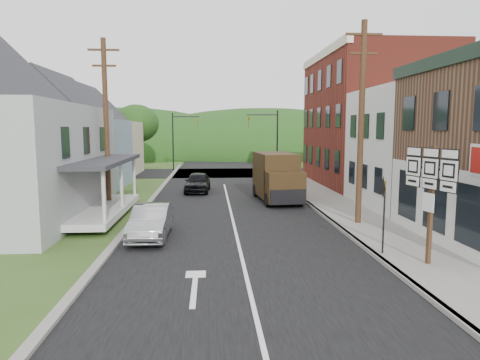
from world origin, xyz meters
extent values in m
plane|color=#2D4719|center=(0.00, 0.00, 0.00)|extent=(120.00, 120.00, 0.00)
cube|color=black|center=(0.00, 10.00, 0.00)|extent=(9.00, 90.00, 0.02)
cube|color=black|center=(0.00, 27.00, 0.00)|extent=(60.00, 9.00, 0.02)
cube|color=slate|center=(5.90, 8.00, 0.07)|extent=(2.80, 55.00, 0.15)
cube|color=slate|center=(4.55, 8.00, 0.07)|extent=(0.20, 55.00, 0.15)
cube|color=slate|center=(-4.65, 8.00, 0.06)|extent=(0.30, 55.00, 0.12)
cube|color=silver|center=(11.30, 7.50, 3.25)|extent=(8.00, 7.00, 6.50)
cube|color=maroon|center=(11.30, 17.00, 5.00)|extent=(8.00, 12.00, 10.00)
cube|color=#7E97AC|center=(-11.00, 17.00, 2.50)|extent=(7.00, 8.00, 5.00)
cube|color=beige|center=(-11.50, 26.00, 2.50)|extent=(7.00, 8.00, 5.00)
cylinder|color=#472D19|center=(5.60, 3.50, 4.50)|extent=(0.26, 0.26, 9.00)
cube|color=#472D19|center=(5.60, 3.50, 8.40)|extent=(1.60, 0.10, 0.10)
cube|color=#472D19|center=(5.60, 3.50, 7.60)|extent=(1.20, 0.10, 0.10)
cylinder|color=#472D19|center=(-6.50, 8.00, 4.50)|extent=(0.26, 0.26, 9.00)
cube|color=#472D19|center=(-6.50, 8.00, 8.40)|extent=(1.60, 0.10, 0.10)
cube|color=#472D19|center=(-6.50, 8.00, 7.60)|extent=(1.20, 0.10, 0.10)
cylinder|color=black|center=(5.00, 23.50, 3.00)|extent=(0.14, 0.14, 6.00)
cylinder|color=black|center=(3.60, 23.50, 5.60)|extent=(2.80, 0.10, 0.10)
imported|color=olive|center=(2.40, 23.50, 4.90)|extent=(0.16, 0.20, 1.00)
cylinder|color=black|center=(-5.00, 30.50, 3.00)|extent=(0.14, 0.14, 6.00)
cylinder|color=black|center=(-3.60, 30.50, 5.60)|extent=(2.80, 0.10, 0.10)
imported|color=olive|center=(-2.40, 30.50, 4.90)|extent=(0.16, 0.20, 1.00)
cylinder|color=#382616|center=(-9.00, 32.00, 1.96)|extent=(0.36, 0.36, 3.92)
ellipsoid|color=#1B3810|center=(-9.00, 32.00, 4.90)|extent=(4.80, 4.80, 4.08)
ellipsoid|color=#1B3810|center=(0.00, 55.00, 0.00)|extent=(90.00, 30.00, 16.00)
imported|color=#AAABAF|center=(-3.43, 1.91, 0.66)|extent=(1.46, 4.03, 1.32)
imported|color=black|center=(-1.95, 14.26, 0.68)|extent=(1.84, 4.06, 1.35)
cube|color=black|center=(2.89, 10.67, 1.58)|extent=(2.40, 4.13, 2.62)
cube|color=black|center=(3.08, 8.33, 1.13)|extent=(2.19, 1.61, 1.72)
cube|color=black|center=(3.06, 8.51, 1.85)|extent=(1.98, 1.24, 0.05)
cube|color=black|center=(3.14, 7.56, 0.68)|extent=(1.99, 0.30, 0.81)
cylinder|color=black|center=(2.13, 8.34, 0.41)|extent=(0.32, 0.83, 0.81)
cylinder|color=black|center=(4.02, 8.49, 0.41)|extent=(0.32, 0.83, 0.81)
cylinder|color=black|center=(1.83, 11.94, 0.41)|extent=(0.32, 0.83, 0.81)
cylinder|color=black|center=(3.72, 12.10, 0.41)|extent=(0.32, 0.83, 0.81)
cube|color=#472D19|center=(5.78, -2.45, 2.00)|extent=(0.14, 0.14, 3.70)
cube|color=black|center=(5.71, -2.47, 3.17)|extent=(0.57, 2.06, 0.08)
cube|color=white|center=(5.86, -3.20, 3.64)|extent=(0.17, 0.57, 0.23)
cube|color=white|center=(5.86, -3.20, 3.17)|extent=(0.18, 0.62, 0.58)
cube|color=white|center=(5.86, -3.20, 2.69)|extent=(0.17, 0.57, 0.30)
cube|color=white|center=(5.67, -2.48, 3.64)|extent=(0.17, 0.57, 0.23)
cube|color=white|center=(5.67, -2.48, 3.17)|extent=(0.18, 0.62, 0.58)
cube|color=white|center=(5.67, -2.48, 2.69)|extent=(0.17, 0.57, 0.30)
cube|color=white|center=(5.49, -1.76, 3.64)|extent=(0.17, 0.57, 0.23)
cube|color=white|center=(5.49, -1.76, 3.17)|extent=(0.18, 0.62, 0.58)
cube|color=white|center=(5.49, -1.76, 2.69)|extent=(0.17, 0.57, 0.30)
cube|color=white|center=(5.67, -2.48, 2.11)|extent=(0.14, 0.47, 0.58)
cylinder|color=black|center=(4.80, -1.26, 1.39)|extent=(0.07, 0.07, 2.48)
cube|color=black|center=(4.73, -1.26, 2.42)|extent=(0.12, 0.72, 0.73)
cube|color=orange|center=(4.75, -1.26, 2.42)|extent=(0.12, 0.65, 0.66)
camera|label=1|loc=(-1.01, -15.06, 4.38)|focal=32.00mm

